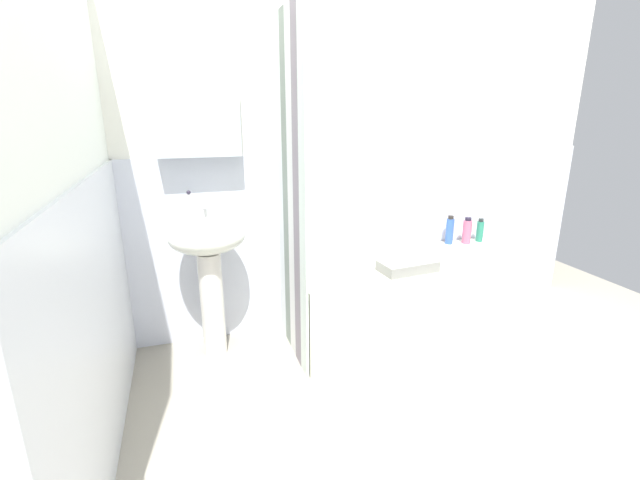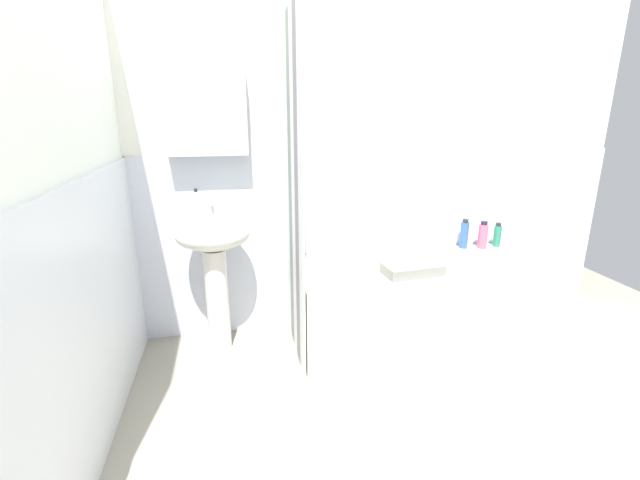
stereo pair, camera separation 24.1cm
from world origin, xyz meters
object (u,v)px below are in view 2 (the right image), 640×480
Objects in this scene: bathtub at (418,301)px; body_wash_bottle at (497,235)px; soap_dispenser at (197,204)px; lotion_bottle at (483,236)px; towel_folded at (412,269)px; sink at (214,255)px; conditioner_bottle at (464,234)px.

bathtub is 9.08× the size of body_wash_bottle.
lotion_bottle is at bearing 1.50° from soap_dispenser.
soap_dispenser is at bearing 172.61° from bathtub.
lotion_bottle is 0.57× the size of towel_folded.
soap_dispenser is at bearing -178.20° from body_wash_bottle.
sink reaches higher than body_wash_bottle.
soap_dispenser is 1.84m from conditioner_bottle.
soap_dispenser reaches higher than lotion_bottle.
lotion_bottle is at bearing 29.23° from towel_folded.
soap_dispenser is 1.34m from towel_folded.
lotion_bottle is at bearing -173.54° from body_wash_bottle.
bathtub is 0.36m from towel_folded.
bathtub is at bearing -7.39° from soap_dispenser.
lotion_bottle is 0.93× the size of conditioner_bottle.
lotion_bottle reaches higher than towel_folded.
conditioner_bottle reaches higher than bathtub.
conditioner_bottle is at bearing 36.36° from towel_folded.
towel_folded is (-0.82, -0.40, -0.05)m from body_wash_bottle.
towel_folded is at bearing -153.81° from body_wash_bottle.
conditioner_bottle is (-0.25, 0.01, 0.02)m from body_wash_bottle.
towel_folded is (1.16, -0.29, -0.07)m from sink.
soap_dispenser reaches higher than bathtub.
towel_folded is (-0.70, -0.39, -0.06)m from lotion_bottle.
bathtub is 8.10× the size of lotion_bottle.
sink is 4.90× the size of body_wash_bottle.
bathtub is 4.60× the size of towel_folded.
soap_dispenser is at bearing 164.72° from towel_folded.
body_wash_bottle is (0.70, 0.24, 0.34)m from bathtub.
soap_dispenser is 0.98× the size of body_wash_bottle.
soap_dispenser is 1.54m from bathtub.
sink is 4.37× the size of lotion_bottle.
towel_folded is at bearing -127.95° from bathtub.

